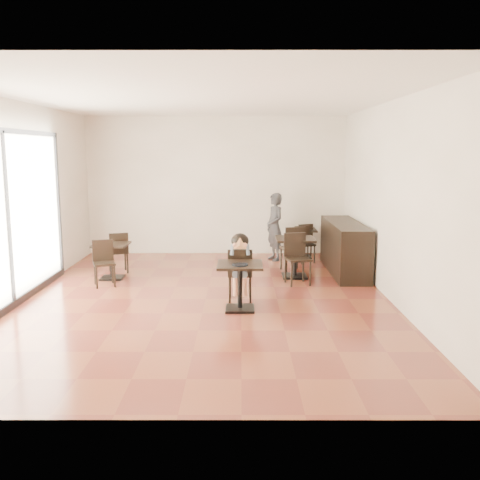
{
  "coord_description": "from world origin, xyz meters",
  "views": [
    {
      "loc": [
        0.58,
        -8.49,
        2.4
      ],
      "look_at": [
        0.57,
        -0.1,
        1.0
      ],
      "focal_mm": 40.0,
      "sensor_mm": 36.0,
      "label": 1
    }
  ],
  "objects_px": {
    "child": "(240,267)",
    "chair_left_b": "(104,264)",
    "chair_left_a": "(118,252)",
    "cafe_table_mid": "(295,258)",
    "cafe_table_left": "(112,261)",
    "adult_patron": "(275,227)",
    "child_chair": "(240,274)",
    "chair_back_b": "(305,245)",
    "child_table": "(240,287)",
    "chair_mid_b": "(298,259)",
    "cafe_table_back": "(302,243)",
    "chair_mid_a": "(292,248)",
    "chair_back_a": "(302,240)"
  },
  "relations": [
    {
      "from": "child",
      "to": "chair_left_b",
      "type": "relative_size",
      "value": 1.33
    },
    {
      "from": "chair_back_a",
      "to": "child_table",
      "type": "bearing_deg",
      "value": 49.92
    },
    {
      "from": "child_chair",
      "to": "chair_back_b",
      "type": "bearing_deg",
      "value": -115.29
    },
    {
      "from": "child_chair",
      "to": "chair_back_a",
      "type": "bearing_deg",
      "value": -111.65
    },
    {
      "from": "chair_back_b",
      "to": "chair_mid_b",
      "type": "bearing_deg",
      "value": -121.72
    },
    {
      "from": "adult_patron",
      "to": "cafe_table_back",
      "type": "bearing_deg",
      "value": 93.67
    },
    {
      "from": "chair_mid_b",
      "to": "chair_left_b",
      "type": "height_order",
      "value": "chair_mid_b"
    },
    {
      "from": "child_table",
      "to": "child",
      "type": "height_order",
      "value": "child"
    },
    {
      "from": "cafe_table_mid",
      "to": "chair_back_b",
      "type": "xyz_separation_m",
      "value": [
        0.36,
        1.39,
        0.01
      ]
    },
    {
      "from": "child_table",
      "to": "cafe_table_back",
      "type": "bearing_deg",
      "value": 70.95
    },
    {
      "from": "child_chair",
      "to": "chair_left_b",
      "type": "height_order",
      "value": "child_chair"
    },
    {
      "from": "chair_mid_a",
      "to": "child_chair",
      "type": "bearing_deg",
      "value": 50.37
    },
    {
      "from": "chair_left_a",
      "to": "chair_left_b",
      "type": "xyz_separation_m",
      "value": [
        0.0,
        -1.1,
        0.0
      ]
    },
    {
      "from": "adult_patron",
      "to": "chair_back_b",
      "type": "height_order",
      "value": "adult_patron"
    },
    {
      "from": "chair_left_b",
      "to": "chair_back_a",
      "type": "distance_m",
      "value": 4.66
    },
    {
      "from": "child_chair",
      "to": "chair_left_b",
      "type": "relative_size",
      "value": 1.06
    },
    {
      "from": "chair_left_a",
      "to": "cafe_table_mid",
      "type": "bearing_deg",
      "value": 152.84
    },
    {
      "from": "child",
      "to": "chair_mid_b",
      "type": "xyz_separation_m",
      "value": [
        1.05,
        1.05,
        -0.08
      ]
    },
    {
      "from": "cafe_table_mid",
      "to": "chair_mid_b",
      "type": "distance_m",
      "value": 0.56
    },
    {
      "from": "cafe_table_left",
      "to": "chair_left_b",
      "type": "xyz_separation_m",
      "value": [
        0.0,
        -0.55,
        0.07
      ]
    },
    {
      "from": "child_table",
      "to": "child_chair",
      "type": "relative_size",
      "value": 0.83
    },
    {
      "from": "chair_left_a",
      "to": "chair_back_b",
      "type": "distance_m",
      "value": 3.97
    },
    {
      "from": "chair_mid_a",
      "to": "child_table",
      "type": "bearing_deg",
      "value": 55.15
    },
    {
      "from": "child_table",
      "to": "chair_back_b",
      "type": "distance_m",
      "value": 3.81
    },
    {
      "from": "child_table",
      "to": "chair_left_b",
      "type": "xyz_separation_m",
      "value": [
        -2.43,
        1.47,
        0.05
      ]
    },
    {
      "from": "adult_patron",
      "to": "cafe_table_left",
      "type": "xyz_separation_m",
      "value": [
        -3.2,
        -1.77,
        -0.41
      ]
    },
    {
      "from": "chair_back_b",
      "to": "cafe_table_mid",
      "type": "bearing_deg",
      "value": -125.77
    },
    {
      "from": "adult_patron",
      "to": "chair_mid_b",
      "type": "height_order",
      "value": "adult_patron"
    },
    {
      "from": "cafe_table_back",
      "to": "cafe_table_left",
      "type": "bearing_deg",
      "value": -151.73
    },
    {
      "from": "cafe_table_mid",
      "to": "chair_mid_a",
      "type": "bearing_deg",
      "value": 90.0
    },
    {
      "from": "cafe_table_back",
      "to": "chair_left_a",
      "type": "distance_m",
      "value": 4.13
    },
    {
      "from": "chair_mid_a",
      "to": "child",
      "type": "bearing_deg",
      "value": 50.37
    },
    {
      "from": "cafe_table_left",
      "to": "chair_left_b",
      "type": "bearing_deg",
      "value": -90.0
    },
    {
      "from": "adult_patron",
      "to": "chair_left_a",
      "type": "distance_m",
      "value": 3.44
    },
    {
      "from": "cafe_table_mid",
      "to": "chair_back_a",
      "type": "xyz_separation_m",
      "value": [
        0.36,
        1.95,
        0.01
      ]
    },
    {
      "from": "cafe_table_mid",
      "to": "chair_left_a",
      "type": "distance_m",
      "value": 3.51
    },
    {
      "from": "adult_patron",
      "to": "child_chair",
      "type": "bearing_deg",
      "value": -34.33
    },
    {
      "from": "child",
      "to": "adult_patron",
      "type": "bearing_deg",
      "value": 76.77
    },
    {
      "from": "cafe_table_left",
      "to": "adult_patron",
      "type": "bearing_deg",
      "value": 28.95
    },
    {
      "from": "child",
      "to": "cafe_table_mid",
      "type": "xyz_separation_m",
      "value": [
        1.05,
        1.6,
        -0.16
      ]
    },
    {
      "from": "cafe_table_mid",
      "to": "chair_left_a",
      "type": "relative_size",
      "value": 0.94
    },
    {
      "from": "cafe_table_back",
      "to": "chair_left_a",
      "type": "bearing_deg",
      "value": -158.46
    },
    {
      "from": "cafe_table_mid",
      "to": "chair_mid_a",
      "type": "relative_size",
      "value": 0.83
    },
    {
      "from": "chair_back_b",
      "to": "chair_left_b",
      "type": "bearing_deg",
      "value": -172.84
    },
    {
      "from": "cafe_table_left",
      "to": "chair_back_a",
      "type": "height_order",
      "value": "chair_back_a"
    },
    {
      "from": "cafe_table_left",
      "to": "chair_mid_b",
      "type": "bearing_deg",
      "value": -6.86
    },
    {
      "from": "cafe_table_back",
      "to": "cafe_table_mid",
      "type": "bearing_deg",
      "value": -100.61
    },
    {
      "from": "chair_left_b",
      "to": "chair_back_b",
      "type": "relative_size",
      "value": 1.04
    },
    {
      "from": "chair_mid_b",
      "to": "chair_back_b",
      "type": "bearing_deg",
      "value": 65.76
    },
    {
      "from": "adult_patron",
      "to": "chair_mid_a",
      "type": "distance_m",
      "value": 1.16
    }
  ]
}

